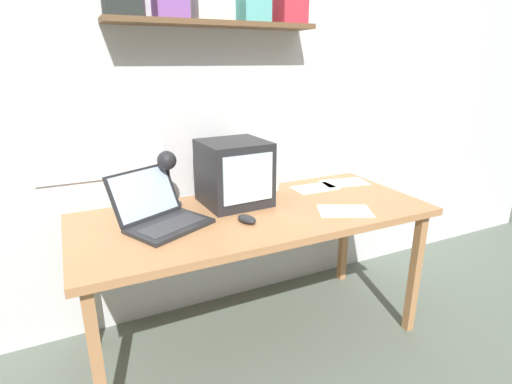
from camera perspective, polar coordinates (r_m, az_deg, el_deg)
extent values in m
plane|color=#5C655A|center=(2.31, 0.00, -19.92)|extent=(12.00, 12.00, 0.00)
cube|color=silver|center=(2.24, -5.29, 14.96)|extent=(5.60, 0.06, 2.60)
cube|color=white|center=(2.09, -21.64, 7.74)|extent=(0.61, 0.01, 0.46)
cube|color=brown|center=(2.11, -5.90, 22.79)|extent=(1.05, 0.18, 0.02)
cube|color=#56A9A8|center=(2.23, -0.34, 25.31)|extent=(0.14, 0.13, 0.18)
cube|color=red|center=(2.32, 4.81, 25.36)|extent=(0.14, 0.16, 0.21)
cube|color=#B57B4D|center=(1.95, 0.00, -3.28)|extent=(1.72, 0.73, 0.03)
cube|color=#B57B4D|center=(1.72, -21.68, -22.29)|extent=(0.04, 0.05, 0.69)
cube|color=#B57B4D|center=(2.33, 21.73, -10.76)|extent=(0.04, 0.05, 0.69)
cube|color=#B57B4D|center=(2.22, -23.04, -12.47)|extent=(0.04, 0.05, 0.69)
cube|color=#B57B4D|center=(2.72, 12.49, -5.56)|extent=(0.04, 0.05, 0.69)
cube|color=#232326|center=(2.02, -3.18, 2.78)|extent=(0.33, 0.32, 0.32)
cube|color=silver|center=(1.88, -1.11, 1.89)|extent=(0.26, 0.02, 0.23)
cube|color=#232326|center=(1.80, -12.21, -4.74)|extent=(0.40, 0.36, 0.02)
cube|color=#38383A|center=(1.78, -11.87, -4.59)|extent=(0.31, 0.24, 0.00)
cube|color=#232326|center=(1.88, -15.67, -0.23)|extent=(0.35, 0.24, 0.21)
cube|color=silver|center=(1.88, -15.67, -0.23)|extent=(0.31, 0.22, 0.19)
cylinder|color=#232326|center=(2.06, -12.14, -1.80)|extent=(0.11, 0.11, 0.01)
cylinder|color=#232326|center=(2.02, -12.38, 1.54)|extent=(0.02, 0.02, 0.24)
sphere|color=#232326|center=(1.93, -12.64, 4.42)|extent=(0.09, 0.09, 0.09)
cylinder|color=white|center=(2.25, 2.42, 2.05)|extent=(0.07, 0.07, 0.14)
cylinder|color=#4CC656|center=(2.26, 2.42, 1.56)|extent=(0.06, 0.06, 0.10)
ellipsoid|color=#232326|center=(1.81, -1.31, -3.88)|extent=(0.09, 0.12, 0.03)
cube|color=white|center=(1.99, 12.54, -2.66)|extent=(0.30, 0.26, 0.00)
cube|color=white|center=(2.32, 8.38, 0.56)|extent=(0.25, 0.16, 0.00)
cube|color=white|center=(2.45, 12.50, 1.33)|extent=(0.29, 0.20, 0.00)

